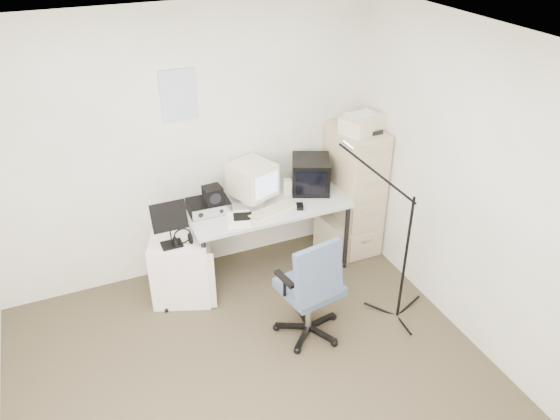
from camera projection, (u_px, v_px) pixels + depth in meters
name	position (u px, v px, depth m)	size (l,w,h in m)	color
floor	(263.00, 395.00, 4.07)	(3.60, 3.60, 0.01)	#3F3A29
ceiling	(255.00, 59.00, 2.78)	(3.60, 3.60, 0.01)	white
wall_back	(185.00, 149.00, 4.84)	(3.60, 0.02, 2.50)	white
wall_right	(486.00, 201.00, 4.04)	(0.02, 3.60, 2.50)	white
wall_calendar	(178.00, 95.00, 4.57)	(0.30, 0.02, 0.44)	white
filing_cabinet	(354.00, 190.00, 5.44)	(0.40, 0.60, 1.30)	tan
printer	(363.00, 124.00, 5.01)	(0.39, 0.27, 0.15)	beige
desk	(267.00, 236.00, 5.24)	(1.50, 0.70, 0.73)	silver
crt_monitor	(252.00, 183.00, 5.00)	(0.34, 0.36, 0.38)	beige
crt_tv	(311.00, 174.00, 5.21)	(0.35, 0.37, 0.32)	black
desk_speaker	(288.00, 187.00, 5.18)	(0.07, 0.07, 0.14)	beige
keyboard	(272.00, 212.00, 4.89)	(0.48, 0.17, 0.03)	beige
mouse	(300.00, 206.00, 4.97)	(0.06, 0.10, 0.03)	black
radio_receiver	(208.00, 206.00, 4.91)	(0.37, 0.26, 0.10)	black
radio_speaker	(213.00, 195.00, 4.81)	(0.16, 0.15, 0.16)	black
papers	(239.00, 219.00, 4.80)	(0.20, 0.28, 0.02)	white
pc_tower	(333.00, 236.00, 5.54)	(0.19, 0.42, 0.39)	beige
office_chair	(310.00, 285.00, 4.38)	(0.58, 0.58, 1.00)	#445172
side_cart	(181.00, 269.00, 4.87)	(0.50, 0.40, 0.63)	white
music_stand	(169.00, 224.00, 4.54)	(0.29, 0.16, 0.43)	black
headphones	(183.00, 239.00, 4.63)	(0.17, 0.17, 0.03)	black
mic_stand	(408.00, 241.00, 4.41)	(0.02, 0.02, 1.56)	black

